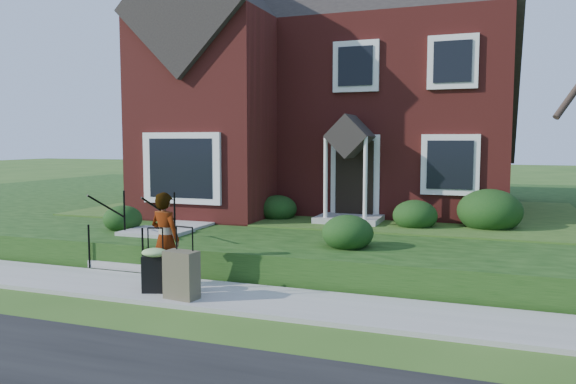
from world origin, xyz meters
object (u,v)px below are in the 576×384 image
at_px(suitcase_black, 155,267).
at_px(suitcase_olive, 182,275).
at_px(woman, 165,239).
at_px(front_steps, 144,243).

relative_size(suitcase_black, suitcase_olive, 0.93).
bearing_deg(suitcase_olive, suitcase_black, 171.26).
bearing_deg(suitcase_black, suitcase_olive, -35.66).
height_order(suitcase_black, suitcase_olive, suitcase_olive).
xyz_separation_m(woman, suitcase_black, (0.09, -0.47, -0.41)).
relative_size(front_steps, suitcase_olive, 1.68).
xyz_separation_m(front_steps, suitcase_black, (1.68, -2.13, 0.04)).
height_order(front_steps, woman, woman).
distance_m(suitcase_black, suitcase_olive, 0.66).
xyz_separation_m(front_steps, suitcase_olive, (2.32, -2.31, 0.01)).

